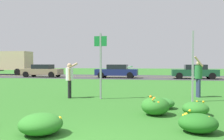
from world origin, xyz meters
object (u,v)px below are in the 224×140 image
sign_post_near_path (101,60)px  sign_post_by_roadside (193,66)px  person_thrower_white_shirt (70,77)px  box_truck_black (8,62)px  car_navy_center_right (117,71)px  car_tan_rightmost (42,71)px  frisbee_pale_blue (130,67)px  person_catcher_green_shirt (198,75)px  car_dark_green_center_left (195,72)px

sign_post_near_path → sign_post_by_roadside: 3.88m
person_thrower_white_shirt → box_truck_black: 25.82m
person_thrower_white_shirt → car_navy_center_right: (-0.54, 15.48, -0.20)m
car_tan_rightmost → frisbee_pale_blue: bearing=-51.0°
sign_post_near_path → person_catcher_green_shirt: 4.59m
sign_post_near_path → car_navy_center_right: size_ratio=0.64×
car_navy_center_right → car_tan_rightmost: bearing=180.0°
car_dark_green_center_left → car_tan_rightmost: (-16.78, 0.00, 0.00)m
sign_post_by_roadside → car_tan_rightmost: bearing=133.1°
person_catcher_green_shirt → sign_post_near_path: bearing=-161.9°
sign_post_near_path → car_dark_green_center_left: bearing=68.6°
sign_post_by_roadside → person_catcher_green_shirt: 1.58m
car_dark_green_center_left → car_navy_center_right: 8.06m
sign_post_near_path → person_thrower_white_shirt: 1.65m
box_truck_black → person_thrower_white_shirt: bearing=-49.9°
sign_post_near_path → frisbee_pale_blue: sign_post_near_path is taller
sign_post_near_path → person_catcher_green_shirt: bearing=18.1°
sign_post_by_roadside → car_navy_center_right: sign_post_by_roadside is taller
sign_post_by_roadside → car_tan_rightmost: sign_post_by_roadside is taller
frisbee_pale_blue → car_navy_center_right: 15.08m
frisbee_pale_blue → car_dark_green_center_left: bearing=71.7°
sign_post_near_path → person_thrower_white_shirt: sign_post_near_path is taller
person_catcher_green_shirt → box_truck_black: size_ratio=0.28×
sign_post_near_path → car_navy_center_right: sign_post_near_path is taller
frisbee_pale_blue → car_dark_green_center_left: 15.52m
sign_post_near_path → box_truck_black: bearing=132.4°
sign_post_by_roadside → car_dark_green_center_left: (2.21, 15.55, -0.71)m
sign_post_near_path → car_tan_rightmost: bearing=124.6°
person_thrower_white_shirt → person_catcher_green_shirt: bearing=13.5°
car_tan_rightmost → car_dark_green_center_left: bearing=0.0°
sign_post_near_path → car_dark_green_center_left: 16.68m
frisbee_pale_blue → car_tan_rightmost: size_ratio=0.06×
person_thrower_white_shirt → car_navy_center_right: 15.49m
car_dark_green_center_left → person_catcher_green_shirt: bearing=-97.1°
car_navy_center_right → box_truck_black: size_ratio=0.67×
sign_post_near_path → person_thrower_white_shirt: bearing=179.2°
car_navy_center_right → car_tan_rightmost: size_ratio=1.00×
sign_post_near_path → box_truck_black: size_ratio=0.43×
sign_post_by_roadside → car_tan_rightmost: 21.32m
frisbee_pale_blue → car_dark_green_center_left: (4.87, 14.72, -0.67)m
person_catcher_green_shirt → frisbee_pale_blue: size_ratio=7.01×
car_navy_center_right → car_tan_rightmost: (-8.72, 0.00, 0.00)m
sign_post_by_roadside → person_thrower_white_shirt: size_ratio=1.80×
sign_post_by_roadside → frisbee_pale_blue: 2.78m
person_thrower_white_shirt → car_tan_rightmost: person_thrower_white_shirt is taller
person_catcher_green_shirt → car_navy_center_right: size_ratio=0.42×
sign_post_near_path → car_navy_center_right: 15.66m
sign_post_near_path → person_catcher_green_shirt: (4.31, 1.41, -0.72)m
person_thrower_white_shirt → box_truck_black: box_truck_black is taller
person_catcher_green_shirt → car_navy_center_right: bearing=114.1°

